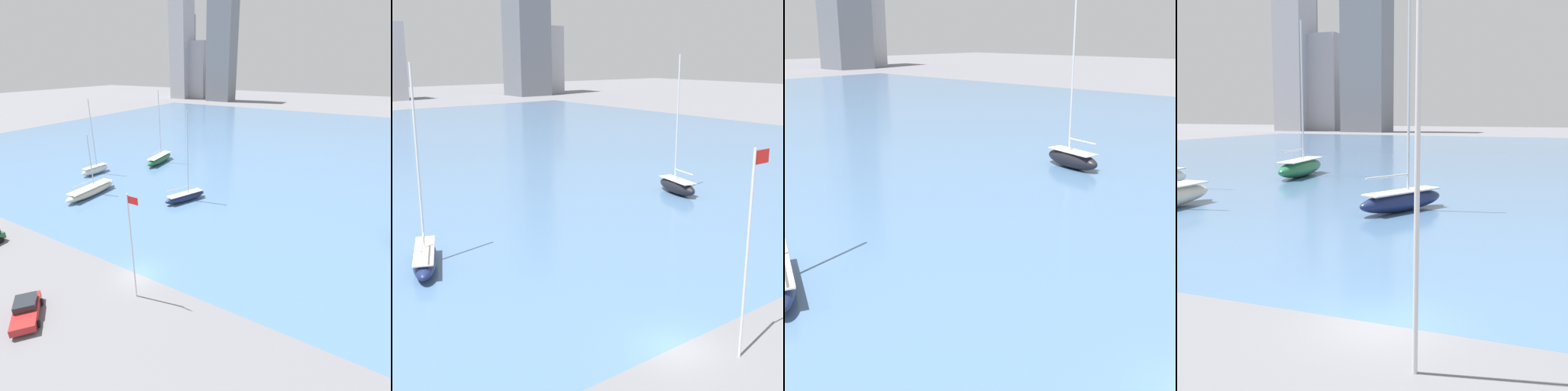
{
  "view_description": "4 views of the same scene",
  "coord_description": "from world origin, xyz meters",
  "views": [
    {
      "loc": [
        19.35,
        -20.66,
        21.46
      ],
      "look_at": [
        -1.97,
        15.82,
        3.25
      ],
      "focal_mm": 28.0,
      "sensor_mm": 36.0,
      "label": 1
    },
    {
      "loc": [
        -20.22,
        -17.94,
        15.5
      ],
      "look_at": [
        6.02,
        15.2,
        4.52
      ],
      "focal_mm": 50.0,
      "sensor_mm": 36.0,
      "label": 2
    },
    {
      "loc": [
        -17.23,
        -4.91,
        12.32
      ],
      "look_at": [
        3.41,
        14.49,
        3.84
      ],
      "focal_mm": 50.0,
      "sensor_mm": 36.0,
      "label": 3
    },
    {
      "loc": [
        6.08,
        -15.54,
        6.74
      ],
      "look_at": [
        -5.34,
        12.21,
        2.16
      ],
      "focal_mm": 50.0,
      "sensor_mm": 36.0,
      "label": 4
    }
  ],
  "objects": [
    {
      "name": "distant_city_skyline",
      "position": [
        -22.81,
        167.88,
        29.62
      ],
      "size": [
        219.81,
        22.8,
        73.53
      ],
      "color": "slate",
      "rests_on": "ground_plane"
    },
    {
      "name": "flag_pole",
      "position": [
        2.08,
        -2.76,
        6.08
      ],
      "size": [
        1.24,
        0.14,
        11.18
      ],
      "color": "silver",
      "rests_on": "ground_plane"
    },
    {
      "name": "ground_plane",
      "position": [
        0.0,
        0.0,
        0.0
      ],
      "size": [
        500.0,
        500.0,
        0.0
      ],
      "primitive_type": "plane",
      "color": "slate"
    },
    {
      "name": "sailboat_green",
      "position": [
        -23.04,
        35.03,
        1.02
      ],
      "size": [
        3.67,
        10.56,
        16.28
      ],
      "rotation": [
        0.0,
        0.0,
        0.13
      ],
      "color": "#236B3D",
      "rests_on": "harbor_water"
    },
    {
      "name": "sailboat_navy",
      "position": [
        -6.12,
        19.49,
        0.9
      ],
      "size": [
        4.76,
        7.89,
        15.0
      ],
      "rotation": [
        0.0,
        0.0,
        -0.41
      ],
      "color": "#19234C",
      "rests_on": "harbor_water"
    },
    {
      "name": "sailboat_white",
      "position": [
        -30.17,
        21.8,
        1.02
      ],
      "size": [
        2.38,
        6.82,
        15.33
      ],
      "rotation": [
        0.0,
        0.0,
        -0.08
      ],
      "color": "white",
      "rests_on": "harbor_water"
    },
    {
      "name": "parked_pickup_red",
      "position": [
        -4.8,
        -10.02,
        0.83
      ],
      "size": [
        4.95,
        4.6,
        1.7
      ],
      "rotation": [
        0.0,
        0.0,
        0.88
      ],
      "color": "#B22323",
      "rests_on": "ground_plane"
    },
    {
      "name": "sailboat_cream",
      "position": [
        -21.97,
        13.19,
        0.86
      ],
      "size": [
        2.86,
        10.89,
        10.68
      ],
      "rotation": [
        0.0,
        0.0,
        0.03
      ],
      "color": "beige",
      "rests_on": "harbor_water"
    },
    {
      "name": "harbor_water",
      "position": [
        0.0,
        70.0,
        0.0
      ],
      "size": [
        180.0,
        140.0,
        0.0
      ],
      "color": "#4C7099",
      "rests_on": "ground_plane"
    }
  ]
}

